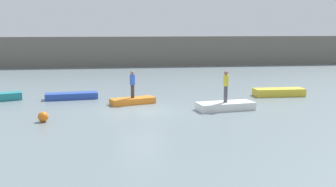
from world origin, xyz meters
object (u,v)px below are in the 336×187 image
rowboat_blue (72,96)px  rowboat_orange (133,101)px  rowboat_yellow (279,92)px  rowboat_white (225,106)px  person_blue_shirt (132,83)px  mooring_buoy (43,117)px  person_yellow_shirt (226,85)px

rowboat_blue → rowboat_orange: size_ratio=1.23×
rowboat_blue → rowboat_yellow: size_ratio=0.98×
rowboat_white → rowboat_yellow: 6.41m
person_blue_shirt → mooring_buoy: (-4.69, -4.23, -1.05)m
person_yellow_shirt → mooring_buoy: person_yellow_shirt is taller
rowboat_yellow → person_yellow_shirt: person_yellow_shirt is taller
person_blue_shirt → person_yellow_shirt: 5.76m
rowboat_blue → mooring_buoy: mooring_buoy is taller
person_blue_shirt → mooring_buoy: bearing=-138.0°
rowboat_orange → mooring_buoy: bearing=-155.8°
rowboat_white → person_blue_shirt: size_ratio=1.96×
rowboat_orange → mooring_buoy: (-4.69, -4.23, 0.07)m
person_blue_shirt → rowboat_white: bearing=-25.8°
person_blue_shirt → person_yellow_shirt: person_yellow_shirt is taller
person_blue_shirt → person_yellow_shirt: bearing=-25.8°
person_yellow_shirt → rowboat_yellow: bearing=39.8°
rowboat_white → person_yellow_shirt: person_yellow_shirt is taller
rowboat_white → mooring_buoy: (-9.88, -1.72, 0.04)m
rowboat_orange → mooring_buoy: 6.31m
rowboat_white → mooring_buoy: 10.03m
rowboat_blue → person_yellow_shirt: (9.10, -4.74, 1.24)m
rowboat_yellow → person_yellow_shirt: bearing=-139.6°
person_blue_shirt → rowboat_yellow: bearing=9.0°
rowboat_orange → person_blue_shirt: (0.00, 0.00, 1.12)m
rowboat_white → person_yellow_shirt: 1.23m
rowboat_blue → rowboat_yellow: bearing=-9.8°
rowboat_blue → rowboat_orange: bearing=-36.9°
rowboat_white → mooring_buoy: bearing=-179.5°
rowboat_orange → person_yellow_shirt: (5.19, -2.51, 1.26)m
rowboat_orange → person_blue_shirt: person_blue_shirt is taller
rowboat_yellow → person_blue_shirt: (-10.11, -1.60, 1.05)m
rowboat_white → rowboat_yellow: rowboat_yellow is taller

